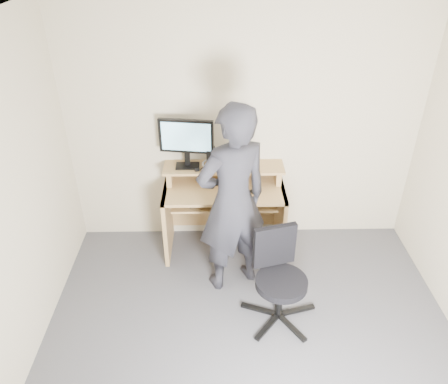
{
  "coord_description": "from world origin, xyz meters",
  "views": [
    {
      "loc": [
        -0.27,
        -2.22,
        2.99
      ],
      "look_at": [
        -0.21,
        1.05,
        0.95
      ],
      "focal_mm": 35.0,
      "sensor_mm": 36.0,
      "label": 1
    }
  ],
  "objects_px": {
    "desk": "(224,201)",
    "office_chair": "(279,274)",
    "monitor": "(186,139)",
    "person": "(232,202)"
  },
  "relations": [
    {
      "from": "monitor",
      "to": "person",
      "type": "distance_m",
      "value": 0.83
    },
    {
      "from": "person",
      "to": "desk",
      "type": "bearing_deg",
      "value": -107.93
    },
    {
      "from": "office_chair",
      "to": "person",
      "type": "height_order",
      "value": "person"
    },
    {
      "from": "monitor",
      "to": "office_chair",
      "type": "distance_m",
      "value": 1.53
    },
    {
      "from": "person",
      "to": "monitor",
      "type": "bearing_deg",
      "value": -80.89
    },
    {
      "from": "desk",
      "to": "office_chair",
      "type": "height_order",
      "value": "desk"
    },
    {
      "from": "desk",
      "to": "office_chair",
      "type": "bearing_deg",
      "value": -66.14
    },
    {
      "from": "monitor",
      "to": "person",
      "type": "bearing_deg",
      "value": -48.35
    },
    {
      "from": "desk",
      "to": "person",
      "type": "distance_m",
      "value": 0.69
    },
    {
      "from": "office_chair",
      "to": "person",
      "type": "bearing_deg",
      "value": 116.89
    }
  ]
}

